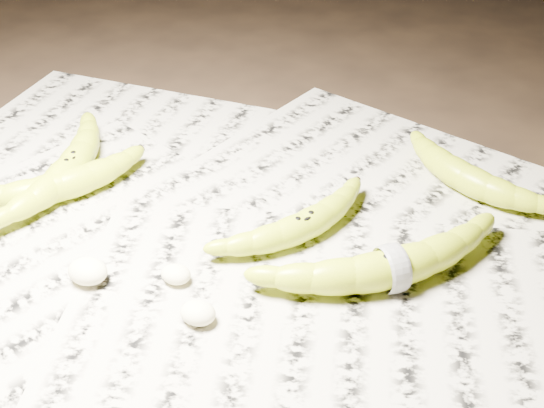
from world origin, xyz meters
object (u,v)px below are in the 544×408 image
at_px(banana_left_a, 70,166).
at_px(banana_left_b, 61,183).
at_px(banana_taped, 392,265).
at_px(banana_upper_a, 465,175).
at_px(banana_center, 303,223).

relative_size(banana_left_a, banana_left_b, 1.17).
distance_m(banana_left_a, banana_taped, 0.40).
bearing_deg(banana_upper_a, banana_left_a, -131.59).
xyz_separation_m(banana_left_a, banana_taped, (0.40, -0.03, 0.00)).
relative_size(banana_center, banana_upper_a, 0.99).
bearing_deg(banana_left_b, banana_taped, -51.70).
xyz_separation_m(banana_left_a, banana_center, (0.29, 0.00, -0.00)).
bearing_deg(banana_left_a, banana_upper_a, -78.17).
bearing_deg(banana_upper_a, banana_taped, -72.29).
distance_m(banana_left_b, banana_upper_a, 0.47).
bearing_deg(banana_left_b, banana_center, -44.54).
relative_size(banana_left_b, banana_taped, 0.77).
relative_size(banana_left_b, banana_upper_a, 1.01).
bearing_deg(banana_taped, banana_left_b, 137.75).
height_order(banana_left_b, banana_upper_a, same).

